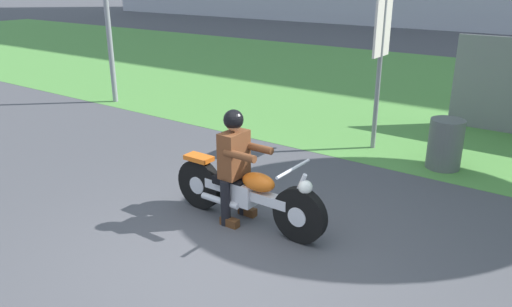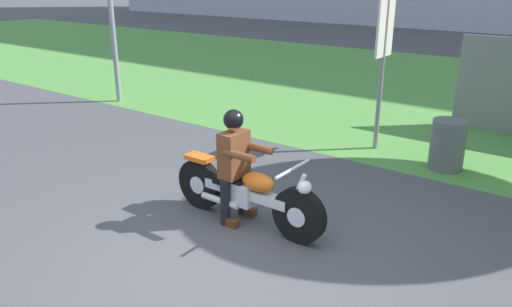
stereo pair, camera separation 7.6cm
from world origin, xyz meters
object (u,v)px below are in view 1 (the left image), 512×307
object	(u,v)px
motorcycle_lead	(247,193)
sign_banner	(381,49)
rider_lead	(235,157)
trash_can	(445,144)

from	to	relation	value
motorcycle_lead	sign_banner	distance (m)	3.80
sign_banner	rider_lead	bearing A→B (deg)	-94.44
trash_can	sign_banner	size ratio (longest dim) A/B	0.30
trash_can	sign_banner	bearing A→B (deg)	168.36
sign_banner	trash_can	bearing A→B (deg)	-11.64
motorcycle_lead	trash_can	size ratio (longest dim) A/B	2.74
motorcycle_lead	trash_can	bearing A→B (deg)	67.20
rider_lead	sign_banner	distance (m)	3.68
motorcycle_lead	trash_can	xyz separation A→B (m)	(1.39, 3.30, -0.00)
trash_can	motorcycle_lead	bearing A→B (deg)	-112.92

